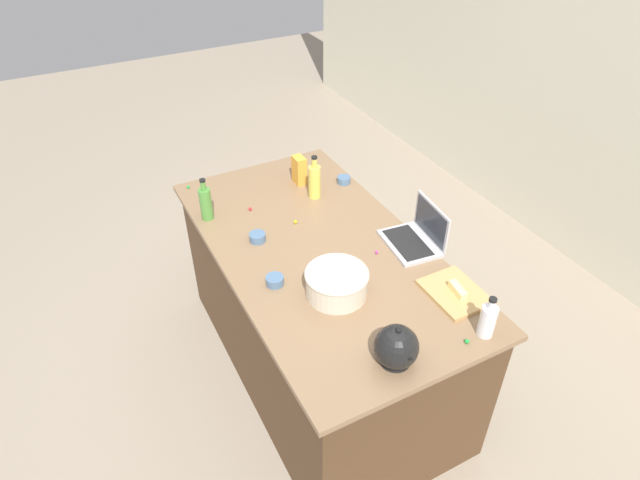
% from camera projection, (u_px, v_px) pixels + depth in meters
% --- Properties ---
extents(ground_plane, '(12.00, 12.00, 0.00)m').
position_uv_depth(ground_plane, '(320.00, 364.00, 3.31)').
color(ground_plane, gray).
extents(wall_back, '(8.00, 0.10, 2.60)m').
position_uv_depth(wall_back, '(637.00, 94.00, 3.34)').
color(wall_back, beige).
rests_on(wall_back, ground).
extents(island_counter, '(1.88, 0.99, 0.90)m').
position_uv_depth(island_counter, '(320.00, 311.00, 3.04)').
color(island_counter, '#4C331E').
rests_on(island_counter, ground).
extents(laptop, '(0.33, 0.26, 0.22)m').
position_uv_depth(laptop, '(417.00, 236.00, 2.77)').
color(laptop, '#B7B7BC').
rests_on(laptop, island_counter).
extents(mixing_bowl_large, '(0.29, 0.29, 0.13)m').
position_uv_depth(mixing_bowl_large, '(337.00, 283.00, 2.46)').
color(mixing_bowl_large, beige).
rests_on(mixing_bowl_large, island_counter).
extents(bottle_oil, '(0.07, 0.07, 0.26)m').
position_uv_depth(bottle_oil, '(314.00, 181.00, 3.09)').
color(bottle_oil, '#DBC64C').
rests_on(bottle_oil, island_counter).
extents(bottle_vinegar, '(0.07, 0.07, 0.20)m').
position_uv_depth(bottle_vinegar, '(488.00, 320.00, 2.25)').
color(bottle_vinegar, white).
rests_on(bottle_vinegar, island_counter).
extents(bottle_olive, '(0.07, 0.07, 0.24)m').
position_uv_depth(bottle_olive, '(206.00, 203.00, 2.92)').
color(bottle_olive, '#4C8C38').
rests_on(bottle_olive, island_counter).
extents(kettle, '(0.21, 0.18, 0.20)m').
position_uv_depth(kettle, '(396.00, 347.00, 2.14)').
color(kettle, black).
rests_on(kettle, island_counter).
extents(cutting_board, '(0.29, 0.23, 0.02)m').
position_uv_depth(cutting_board, '(455.00, 292.00, 2.49)').
color(cutting_board, tan).
rests_on(cutting_board, island_counter).
extents(butter_stick_left, '(0.11, 0.05, 0.04)m').
position_uv_depth(butter_stick_left, '(458.00, 290.00, 2.46)').
color(butter_stick_left, '#F4E58C').
rests_on(butter_stick_left, cutting_board).
extents(ramekin_small, '(0.08, 0.08, 0.04)m').
position_uv_depth(ramekin_small, '(344.00, 180.00, 3.26)').
color(ramekin_small, slate).
rests_on(ramekin_small, island_counter).
extents(ramekin_medium, '(0.08, 0.08, 0.04)m').
position_uv_depth(ramekin_medium, '(275.00, 281.00, 2.54)').
color(ramekin_medium, slate).
rests_on(ramekin_medium, island_counter).
extents(ramekin_wide, '(0.09, 0.09, 0.04)m').
position_uv_depth(ramekin_wide, '(257.00, 237.00, 2.80)').
color(ramekin_wide, slate).
rests_on(ramekin_wide, island_counter).
extents(candy_bag, '(0.09, 0.06, 0.17)m').
position_uv_depth(candy_bag, '(299.00, 170.00, 3.22)').
color(candy_bag, gold).
rests_on(candy_bag, island_counter).
extents(candy_1, '(0.02, 0.02, 0.02)m').
position_uv_depth(candy_1, '(250.00, 209.00, 3.03)').
color(candy_1, red).
rests_on(candy_1, island_counter).
extents(candy_2, '(0.02, 0.02, 0.02)m').
position_uv_depth(candy_2, '(317.00, 178.00, 3.30)').
color(candy_2, yellow).
rests_on(candy_2, island_counter).
extents(candy_3, '(0.02, 0.02, 0.02)m').
position_uv_depth(candy_3, '(467.00, 341.00, 2.25)').
color(candy_3, green).
rests_on(candy_3, island_counter).
extents(candy_4, '(0.02, 0.02, 0.02)m').
position_uv_depth(candy_4, '(295.00, 222.00, 2.93)').
color(candy_4, yellow).
rests_on(candy_4, island_counter).
extents(candy_5, '(0.02, 0.02, 0.02)m').
position_uv_depth(candy_5, '(188.00, 187.00, 3.22)').
color(candy_5, green).
rests_on(candy_5, island_counter).
extents(candy_6, '(0.02, 0.02, 0.02)m').
position_uv_depth(candy_6, '(377.00, 252.00, 2.73)').
color(candy_6, '#CC3399').
rests_on(candy_6, island_counter).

